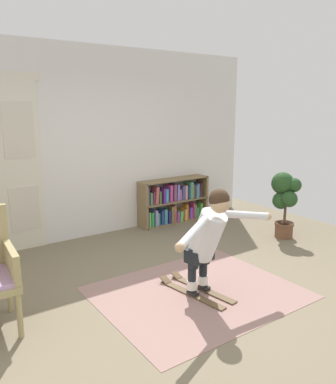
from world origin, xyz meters
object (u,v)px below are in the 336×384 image
Objects in this scene: bookshelf at (173,203)px; potted_plant at (284,198)px; person_skier at (209,234)px; skis_pair at (195,290)px.

potted_plant is (0.98, -1.60, 0.26)m from bookshelf.
potted_plant is at bearing -58.63° from bookshelf.
person_skier is (-2.27, -0.86, 0.09)m from potted_plant.
bookshelf is 2.80m from person_skier.
person_skier is at bearing -117.71° from bookshelf.
potted_plant is 2.42m from person_skier.
bookshelf is 0.90× the size of person_skier.
potted_plant is 1.08× the size of skis_pair.
person_skier is (-1.29, -2.46, 0.35)m from bookshelf.
person_skier reaches higher than skis_pair.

